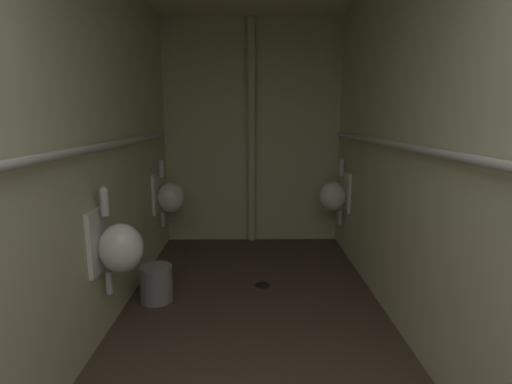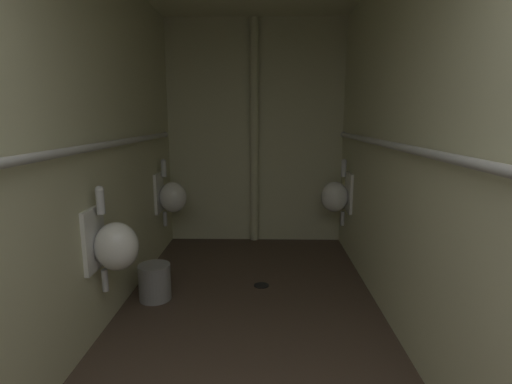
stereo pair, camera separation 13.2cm
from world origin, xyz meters
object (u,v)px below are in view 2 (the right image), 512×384
(urinal_right_mid, at_px, (337,196))
(urinal_left_mid, at_px, (113,245))
(standpipe_back_wall, at_px, (254,134))
(floor_drain, at_px, (261,285))
(urinal_left_far, at_px, (171,196))
(waste_bin, at_px, (155,282))

(urinal_right_mid, bearing_deg, urinal_left_mid, -136.76)
(urinal_right_mid, xyz_separation_m, standpipe_back_wall, (-0.93, 0.45, 0.66))
(urinal_left_mid, xyz_separation_m, floor_drain, (1.01, 0.87, -0.68))
(urinal_left_mid, height_order, urinal_left_far, same)
(urinal_left_far, height_order, waste_bin, urinal_left_far)
(urinal_right_mid, height_order, floor_drain, urinal_right_mid)
(urinal_right_mid, height_order, waste_bin, urinal_right_mid)
(urinal_left_mid, relative_size, urinal_left_far, 1.00)
(standpipe_back_wall, bearing_deg, urinal_left_far, -150.51)
(urinal_left_mid, distance_m, waste_bin, 0.79)
(urinal_left_far, relative_size, waste_bin, 2.44)
(urinal_right_mid, relative_size, standpipe_back_wall, 0.29)
(urinal_left_mid, distance_m, standpipe_back_wall, 2.46)
(urinal_left_far, height_order, standpipe_back_wall, standpipe_back_wall)
(urinal_left_mid, height_order, waste_bin, urinal_left_mid)
(urinal_right_mid, distance_m, standpipe_back_wall, 1.23)
(urinal_right_mid, distance_m, waste_bin, 2.16)
(floor_drain, bearing_deg, urinal_left_mid, -139.53)
(urinal_left_far, distance_m, standpipe_back_wall, 1.24)
(urinal_left_mid, xyz_separation_m, urinal_right_mid, (1.84, 1.73, 0.00))
(urinal_left_mid, relative_size, floor_drain, 5.39)
(urinal_left_mid, bearing_deg, floor_drain, 40.47)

